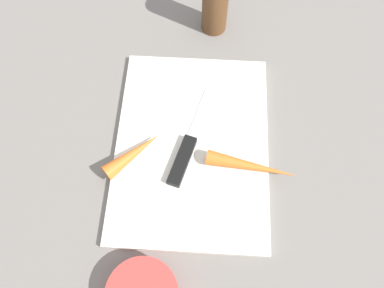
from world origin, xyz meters
name	(u,v)px	position (x,y,z in m)	size (l,w,h in m)	color
ground_plane	(192,147)	(0.00, 0.00, 0.00)	(1.40, 1.40, 0.00)	slate
cutting_board	(192,145)	(0.00, 0.00, 0.01)	(0.36, 0.26, 0.01)	silver
knife	(185,154)	(0.02, -0.01, 0.02)	(0.20, 0.07, 0.01)	#B7B7BC
carrot_long	(252,166)	(0.04, 0.10, 0.02)	(0.03, 0.03, 0.15)	orange
carrot_short	(133,154)	(0.03, -0.10, 0.03)	(0.03, 0.03, 0.11)	orange
pepper_grinder	(215,1)	(-0.27, 0.03, 0.07)	(0.05, 0.05, 0.14)	brown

